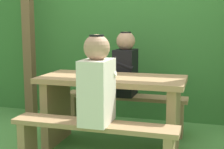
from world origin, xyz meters
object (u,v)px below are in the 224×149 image
object	(u,v)px
bench_near	(94,136)
bench_far	(125,105)
person_black_coat	(126,66)
drinking_glass	(112,73)
picnic_table	(112,100)
person_white_shirt	(97,83)
bottle_left	(101,67)
cell_phone	(90,77)

from	to	relation	value
bench_near	bench_far	size ratio (longest dim) A/B	1.00
person_black_coat	drinking_glass	size ratio (longest dim) A/B	9.04
picnic_table	person_white_shirt	size ratio (longest dim) A/B	1.95
bench_far	person_black_coat	xyz separation A→B (m)	(0.00, -0.00, 0.45)
bench_near	bottle_left	world-z (taller)	bottle_left
bottle_left	person_black_coat	bearing A→B (deg)	82.61
person_black_coat	bench_near	bearing A→B (deg)	-90.08
bench_far	bottle_left	distance (m)	0.82
picnic_table	bench_far	xyz separation A→B (m)	(0.00, 0.54, -0.19)
bench_near	person_white_shirt	world-z (taller)	person_white_shirt
bottle_left	bench_near	bearing A→B (deg)	-80.00
picnic_table	drinking_glass	bearing A→B (deg)	-75.48
person_black_coat	cell_phone	distance (m)	0.65
person_white_shirt	bottle_left	distance (m)	0.47
bottle_left	person_white_shirt	bearing A→B (deg)	-75.87
person_white_shirt	bench_near	bearing A→B (deg)	-174.32
picnic_table	cell_phone	world-z (taller)	cell_phone
bench_far	person_black_coat	bearing A→B (deg)	-64.65
bench_far	drinking_glass	size ratio (longest dim) A/B	17.59
picnic_table	person_white_shirt	world-z (taller)	person_white_shirt
bench_far	drinking_glass	distance (m)	0.71
picnic_table	cell_phone	bearing A→B (deg)	-155.69
bench_near	drinking_glass	bearing A→B (deg)	89.73
person_black_coat	bench_far	bearing A→B (deg)	115.35
person_white_shirt	person_black_coat	distance (m)	1.08
drinking_glass	bottle_left	distance (m)	0.13
picnic_table	drinking_glass	size ratio (longest dim) A/B	17.59
bench_near	cell_phone	size ratio (longest dim) A/B	10.00
bench_near	cell_phone	world-z (taller)	cell_phone
bench_near	person_black_coat	xyz separation A→B (m)	(0.00, 1.08, 0.45)
picnic_table	person_white_shirt	xyz separation A→B (m)	(0.03, -0.54, 0.27)
bench_near	bottle_left	size ratio (longest dim) A/B	5.61
person_black_coat	person_white_shirt	bearing A→B (deg)	-88.31
bench_near	bench_far	distance (m)	1.08
person_black_coat	cell_phone	xyz separation A→B (m)	(-0.19, -0.62, -0.03)
person_black_coat	cell_phone	world-z (taller)	person_black_coat
picnic_table	bench_near	distance (m)	0.57
picnic_table	bench_near	bearing A→B (deg)	-90.00
drinking_glass	cell_phone	xyz separation A→B (m)	(-0.19, -0.08, -0.03)
picnic_table	bottle_left	xyz separation A→B (m)	(-0.08, -0.09, 0.33)
drinking_glass	person_black_coat	bearing A→B (deg)	90.09
person_white_shirt	bottle_left	world-z (taller)	person_white_shirt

